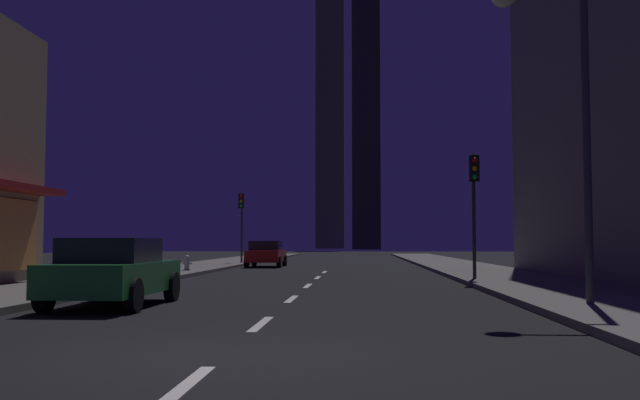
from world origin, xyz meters
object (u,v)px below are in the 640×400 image
at_px(car_parked_far, 266,254).
at_px(traffic_light_near_right, 474,188).
at_px(street_lamp_right, 544,60).
at_px(traffic_light_far_left, 241,212).
at_px(fire_hydrant_far_left, 187,263).
at_px(car_parked_near, 113,272).

height_order(car_parked_far, traffic_light_near_right, traffic_light_near_right).
relative_size(car_parked_far, street_lamp_right, 0.64).
xyz_separation_m(traffic_light_far_left, street_lamp_right, (10.88, -27.96, 1.87)).
relative_size(car_parked_far, traffic_light_far_left, 1.01).
distance_m(traffic_light_far_left, street_lamp_right, 30.06).
height_order(fire_hydrant_far_left, traffic_light_far_left, traffic_light_far_left).
height_order(traffic_light_far_left, street_lamp_right, street_lamp_right).
height_order(car_parked_far, traffic_light_far_left, traffic_light_far_left).
xyz_separation_m(car_parked_far, street_lamp_right, (8.98, -25.02, 4.33)).
relative_size(traffic_light_far_left, street_lamp_right, 0.64).
height_order(car_parked_near, car_parked_far, same).
xyz_separation_m(car_parked_near, traffic_light_near_right, (9.10, 9.35, 2.45)).
bearing_deg(car_parked_near, fire_hydrant_far_left, 98.29).
relative_size(car_parked_far, traffic_light_near_right, 1.01).
bearing_deg(traffic_light_far_left, car_parked_far, -57.17).
bearing_deg(street_lamp_right, car_parked_near, 177.27).
bearing_deg(car_parked_near, traffic_light_far_left, 93.95).
bearing_deg(street_lamp_right, car_parked_far, 109.74).
bearing_deg(street_lamp_right, traffic_light_near_right, 89.30).
distance_m(fire_hydrant_far_left, traffic_light_near_right, 13.38).
distance_m(fire_hydrant_far_left, street_lamp_right, 20.29).
relative_size(car_parked_near, traffic_light_far_left, 1.01).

